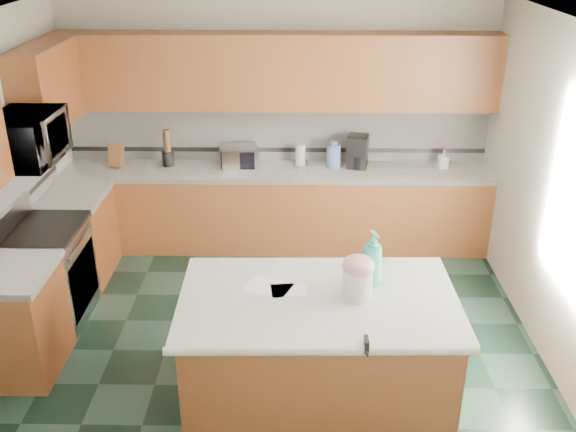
{
  "coord_description": "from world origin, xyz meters",
  "views": [
    {
      "loc": [
        0.23,
        -4.49,
        3.36
      ],
      "look_at": [
        0.15,
        0.35,
        1.12
      ],
      "focal_mm": 40.0,
      "sensor_mm": 36.0,
      "label": 1
    }
  ],
  "objects_px": {
    "island_base": "(317,353)",
    "coffee_maker": "(358,151)",
    "island_top": "(318,301)",
    "treat_jar": "(357,284)",
    "toaster_oven": "(239,157)",
    "soap_bottle_island": "(372,257)",
    "knife_block": "(116,155)"
  },
  "relations": [
    {
      "from": "island_base",
      "to": "coffee_maker",
      "type": "distance_m",
      "value": 2.8
    },
    {
      "from": "island_top",
      "to": "treat_jar",
      "type": "xyz_separation_m",
      "value": [
        0.27,
        0.01,
        0.14
      ]
    },
    {
      "from": "toaster_oven",
      "to": "coffee_maker",
      "type": "relative_size",
      "value": 1.13
    },
    {
      "from": "treat_jar",
      "to": "toaster_oven",
      "type": "distance_m",
      "value": 2.84
    },
    {
      "from": "treat_jar",
      "to": "soap_bottle_island",
      "type": "distance_m",
      "value": 0.26
    },
    {
      "from": "coffee_maker",
      "to": "knife_block",
      "type": "bearing_deg",
      "value": -165.84
    },
    {
      "from": "toaster_oven",
      "to": "knife_block",
      "type": "bearing_deg",
      "value": 165.87
    },
    {
      "from": "soap_bottle_island",
      "to": "toaster_oven",
      "type": "xyz_separation_m",
      "value": [
        -1.19,
        2.43,
        -0.09
      ]
    },
    {
      "from": "island_top",
      "to": "knife_block",
      "type": "bearing_deg",
      "value": 127.7
    },
    {
      "from": "island_base",
      "to": "knife_block",
      "type": "xyz_separation_m",
      "value": [
        -2.13,
        2.64,
        0.62
      ]
    },
    {
      "from": "knife_block",
      "to": "toaster_oven",
      "type": "relative_size",
      "value": 0.63
    },
    {
      "from": "soap_bottle_island",
      "to": "knife_block",
      "type": "bearing_deg",
      "value": 117.32
    },
    {
      "from": "island_base",
      "to": "coffee_maker",
      "type": "bearing_deg",
      "value": 78.5
    },
    {
      "from": "island_base",
      "to": "knife_block",
      "type": "relative_size",
      "value": 7.53
    },
    {
      "from": "island_base",
      "to": "treat_jar",
      "type": "distance_m",
      "value": 0.66
    },
    {
      "from": "island_top",
      "to": "soap_bottle_island",
      "type": "xyz_separation_m",
      "value": [
        0.39,
        0.22,
        0.24
      ]
    },
    {
      "from": "island_top",
      "to": "coffee_maker",
      "type": "xyz_separation_m",
      "value": [
        0.49,
        2.67,
        0.21
      ]
    },
    {
      "from": "island_top",
      "to": "toaster_oven",
      "type": "bearing_deg",
      "value": 105.58
    },
    {
      "from": "soap_bottle_island",
      "to": "treat_jar",
      "type": "bearing_deg",
      "value": -138.7
    },
    {
      "from": "knife_block",
      "to": "island_top",
      "type": "bearing_deg",
      "value": -43.2
    },
    {
      "from": "island_base",
      "to": "toaster_oven",
      "type": "xyz_separation_m",
      "value": [
        -0.79,
        2.64,
        0.61
      ]
    },
    {
      "from": "island_base",
      "to": "soap_bottle_island",
      "type": "relative_size",
      "value": 4.55
    },
    {
      "from": "toaster_oven",
      "to": "coffee_maker",
      "type": "bearing_deg",
      "value": -12.79
    },
    {
      "from": "treat_jar",
      "to": "knife_block",
      "type": "height_order",
      "value": "knife_block"
    },
    {
      "from": "soap_bottle_island",
      "to": "toaster_oven",
      "type": "distance_m",
      "value": 2.7
    },
    {
      "from": "soap_bottle_island",
      "to": "coffee_maker",
      "type": "height_order",
      "value": "soap_bottle_island"
    },
    {
      "from": "island_base",
      "to": "soap_bottle_island",
      "type": "height_order",
      "value": "soap_bottle_island"
    },
    {
      "from": "island_top",
      "to": "knife_block",
      "type": "height_order",
      "value": "knife_block"
    },
    {
      "from": "knife_block",
      "to": "coffee_maker",
      "type": "distance_m",
      "value": 2.62
    },
    {
      "from": "island_top",
      "to": "soap_bottle_island",
      "type": "distance_m",
      "value": 0.51
    },
    {
      "from": "treat_jar",
      "to": "toaster_oven",
      "type": "relative_size",
      "value": 0.56
    },
    {
      "from": "island_base",
      "to": "toaster_oven",
      "type": "relative_size",
      "value": 4.75
    }
  ]
}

